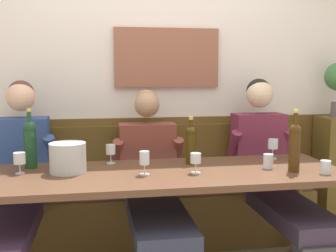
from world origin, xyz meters
The scene contains 20 objects.
room_wall_back centered at (0.00, 1.09, 1.40)m, with size 6.80×0.12×2.80m.
wood_wainscot_panel centered at (0.00, 1.04, 0.50)m, with size 6.80×0.03×1.00m, color brown.
wall_bench centered at (0.00, 0.83, 0.28)m, with size 2.58×0.42×0.94m.
dining_table centered at (0.00, 0.19, 0.67)m, with size 2.28×0.76×0.75m.
person_center_right_seat centered at (-0.95, 0.50, 0.65)m, with size 0.47×1.18×1.31m.
person_right_seat centered at (-0.03, 0.47, 0.59)m, with size 0.53×1.17×1.24m.
person_center_left_seat centered at (0.87, 0.50, 0.65)m, with size 0.51×1.18×1.32m.
ice_bucket centered at (-0.59, 0.27, 0.84)m, with size 0.22×0.22×0.19m, color #B8BEBF.
wine_bottle_amber_mid centered at (0.80, 0.06, 0.92)m, with size 0.07×0.07×0.39m.
wine_bottle_green_tall centered at (-0.84, 0.44, 0.92)m, with size 0.08×0.08×0.39m.
wine_bottle_clear_water centered at (0.21, 0.39, 0.89)m, with size 0.07×0.07×0.32m.
wine_glass_near_bucket centered at (-0.13, 0.13, 0.85)m, with size 0.06×0.06×0.14m.
wine_glass_mid_left centered at (-0.56, 0.48, 0.85)m, with size 0.07×0.07×0.15m.
wine_glass_mid_right centered at (-0.88, 0.30, 0.84)m, with size 0.07×0.07×0.13m.
wine_glass_right_end centered at (0.18, 0.12, 0.84)m, with size 0.07×0.07×0.13m.
wine_glass_left_end centered at (0.83, 0.44, 0.86)m, with size 0.07×0.07×0.14m.
wine_glass_center_front centered at (-0.32, 0.48, 0.84)m, with size 0.06×0.06×0.13m.
water_tumbler_center centered at (0.96, -0.03, 0.79)m, with size 0.06×0.06×0.08m, color silver.
water_tumbler_right centered at (0.68, 0.16, 0.80)m, with size 0.06×0.06×0.09m, color silver.
corner_pedestal centered at (1.59, 0.86, 0.50)m, with size 0.28×0.28×0.99m, color brown.
Camera 1 is at (-0.40, -2.27, 1.37)m, focal length 43.71 mm.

